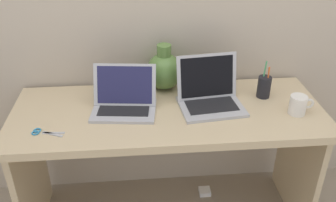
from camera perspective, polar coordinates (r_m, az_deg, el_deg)
name	(u,v)px	position (r m, az deg, el deg)	size (l,w,h in m)	color
desk	(168,135)	(1.91, 0.00, -5.20)	(1.53, 0.59, 0.72)	#D1B78C
laptop_left	(124,99)	(1.82, -6.69, 0.35)	(0.33, 0.25, 0.21)	#B2B2B7
laptop_right	(209,93)	(1.86, 6.33, 1.26)	(0.33, 0.28, 0.24)	#B2B2B7
green_vase	(164,70)	(1.99, -0.59, 4.72)	(0.19, 0.19, 0.25)	#5B843D
coffee_mug	(298,105)	(1.88, 19.31, -0.56)	(0.12, 0.08, 0.09)	white
pen_cup	(264,87)	(1.98, 14.48, 2.15)	(0.07, 0.07, 0.19)	black
scissors	(42,132)	(1.75, -18.68, -4.56)	(0.15, 0.08, 0.01)	#B7B7BC
power_brick	(205,191)	(2.41, 5.63, -13.61)	(0.07, 0.07, 0.03)	white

